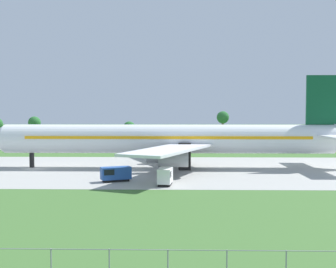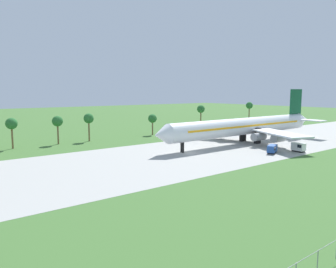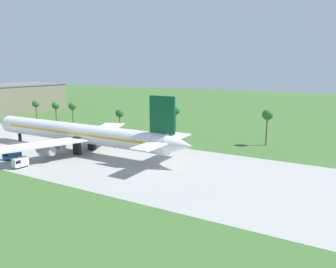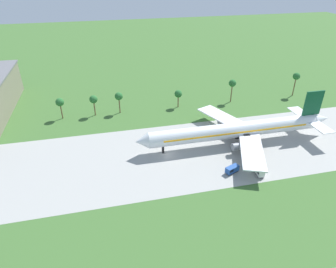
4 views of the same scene
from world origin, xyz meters
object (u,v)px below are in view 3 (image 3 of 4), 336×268
baggage_tug (12,156)px  terminal_building (7,98)px  jet_airliner (80,133)px  fuel_truck (20,162)px

baggage_tug → terminal_building: (-98.98, 67.08, 6.84)m
jet_airliner → fuel_truck: size_ratio=19.43×
baggage_tug → fuel_truck: (8.32, -3.45, 0.14)m
fuel_truck → jet_airliner: bearing=85.5°
jet_airliner → baggage_tug: (-9.94, -17.09, -4.57)m
terminal_building → jet_airliner: bearing=-24.6°
baggage_tug → terminal_building: terminal_building is taller
jet_airliner → terminal_building: jet_airliner is taller
fuel_truck → terminal_building: terminal_building is taller
baggage_tug → fuel_truck: size_ratio=1.29×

